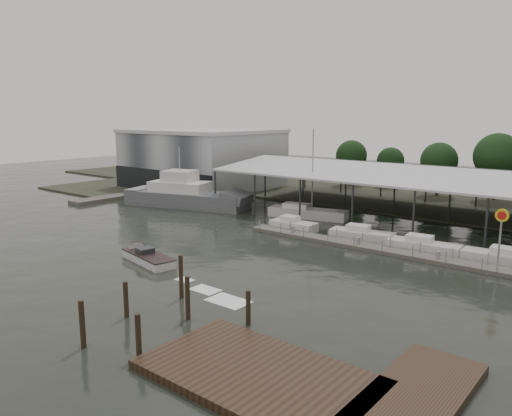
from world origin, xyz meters
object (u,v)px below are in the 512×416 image
Objects in this scene: grey_trawler at (188,196)px; white_sailboat at (307,213)px; shell_fuel_sign at (501,228)px; speedboat_underway at (145,257)px.

grey_trawler is 1.68× the size of white_sailboat.
grey_trawler is at bearing 178.89° from white_sailboat.
shell_fuel_sign is 43.32m from grey_trawler.
grey_trawler is 18.34m from white_sailboat.
white_sailboat is at bearing 160.21° from shell_fuel_sign.
shell_fuel_sign is at bearing -34.11° from white_sailboat.
grey_trawler is at bearing 173.54° from shell_fuel_sign.
shell_fuel_sign reaches higher than speedboat_underway.
shell_fuel_sign is 0.28× the size of grey_trawler.
grey_trawler reaches higher than shell_fuel_sign.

